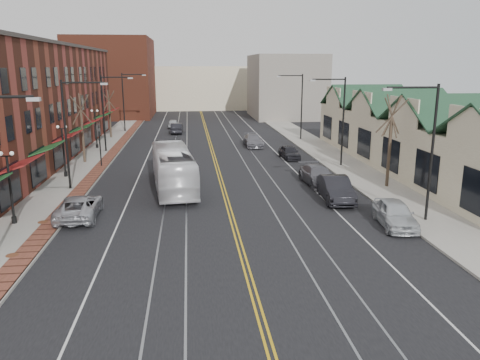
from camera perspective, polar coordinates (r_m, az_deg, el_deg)
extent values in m
plane|color=black|center=(21.49, 0.97, -11.37)|extent=(160.00, 160.00, 0.00)
cube|color=gray|center=(41.44, -19.37, 0.36)|extent=(4.00, 120.00, 0.15)
cube|color=gray|center=(42.85, 13.65, 1.17)|extent=(4.00, 120.00, 0.15)
cube|color=brown|center=(49.30, -26.10, 8.17)|extent=(10.00, 50.00, 11.00)
cube|color=beige|center=(44.83, 21.07, 4.09)|extent=(8.00, 36.00, 4.60)
cube|color=brown|center=(90.34, -15.19, 11.95)|extent=(14.00, 18.00, 14.00)
cube|color=beige|center=(104.43, -4.97, 11.18)|extent=(22.00, 14.00, 9.00)
cube|color=slate|center=(86.17, 5.57, 11.29)|extent=(12.00, 16.00, 11.00)
cube|color=#999999|center=(20.26, -23.85, 8.99)|extent=(0.50, 0.25, 0.15)
cylinder|color=black|center=(36.78, -20.48, 5.12)|extent=(0.16, 0.16, 8.00)
cylinder|color=black|center=(36.11, -18.64, 11.20)|extent=(3.00, 0.12, 0.12)
cube|color=#999999|center=(35.83, -16.24, 11.19)|extent=(0.50, 0.25, 0.15)
cylinder|color=black|center=(52.33, -16.30, 7.76)|extent=(0.16, 0.16, 8.00)
cylinder|color=black|center=(51.86, -14.92, 12.02)|extent=(3.00, 0.12, 0.12)
cube|color=#999999|center=(51.67, -13.23, 12.00)|extent=(0.50, 0.25, 0.15)
cylinder|color=black|center=(68.09, -14.03, 9.17)|extent=(0.16, 0.16, 8.00)
cylinder|color=black|center=(67.73, -12.93, 12.43)|extent=(3.00, 0.12, 0.12)
cube|color=#999999|center=(67.58, -11.63, 12.41)|extent=(0.50, 0.25, 0.15)
cylinder|color=black|center=(29.33, 22.35, 2.95)|extent=(0.16, 0.16, 8.00)
cylinder|color=black|center=(28.23, 20.34, 10.54)|extent=(3.00, 0.12, 0.12)
cube|color=#999999|center=(27.61, 17.48, 10.49)|extent=(0.50, 0.25, 0.15)
cylinder|color=black|center=(43.88, 12.46, 6.93)|extent=(0.16, 0.16, 8.00)
cylinder|color=black|center=(43.16, 10.79, 11.97)|extent=(3.00, 0.12, 0.12)
cube|color=#999999|center=(42.75, 8.82, 11.90)|extent=(0.50, 0.25, 0.15)
cylinder|color=black|center=(59.19, 7.53, 8.83)|extent=(0.16, 0.16, 8.00)
cylinder|color=black|center=(58.65, 6.18, 12.54)|extent=(3.00, 0.12, 0.12)
cube|color=#999999|center=(58.35, 4.71, 12.47)|extent=(0.50, 0.25, 0.15)
cylinder|color=black|center=(30.48, -25.82, -4.39)|extent=(0.28, 0.28, 0.40)
cylinder|color=black|center=(30.01, -26.17, -1.12)|extent=(0.14, 0.14, 4.00)
cube|color=black|center=(29.61, -26.58, 2.62)|extent=(0.60, 0.06, 0.06)
sphere|color=white|center=(29.69, -27.16, 2.88)|extent=(0.24, 0.24, 0.24)
sphere|color=white|center=(29.48, -26.07, 2.93)|extent=(0.24, 0.24, 0.24)
cylinder|color=black|center=(41.57, -20.47, 0.69)|extent=(0.28, 0.28, 0.40)
cylinder|color=black|center=(41.23, -20.68, 3.13)|extent=(0.14, 0.14, 4.00)
cube|color=black|center=(40.94, -20.92, 5.88)|extent=(0.60, 0.06, 0.06)
sphere|color=white|center=(41.00, -21.34, 6.07)|extent=(0.24, 0.24, 0.24)
sphere|color=white|center=(40.85, -20.53, 6.11)|extent=(0.24, 0.24, 0.24)
cylinder|color=black|center=(55.00, -17.02, 3.98)|extent=(0.28, 0.28, 0.40)
cylinder|color=black|center=(54.74, -17.15, 5.84)|extent=(0.14, 0.14, 4.00)
cube|color=black|center=(54.52, -17.30, 7.92)|extent=(0.60, 0.06, 0.06)
sphere|color=white|center=(54.56, -17.63, 8.05)|extent=(0.24, 0.24, 0.24)
sphere|color=white|center=(54.45, -17.00, 8.09)|extent=(0.24, 0.24, 0.24)
cylinder|color=#382B21|center=(46.85, -18.61, 5.04)|extent=(0.24, 0.24, 4.90)
cylinder|color=#382B21|center=(46.57, -18.85, 8.14)|extent=(0.58, 1.37, 2.90)
cylinder|color=#382B21|center=(46.57, -18.85, 8.14)|extent=(1.60, 0.66, 2.78)
cylinder|color=#382B21|center=(46.57, -18.85, 8.14)|extent=(0.53, 1.23, 2.96)
cylinder|color=#382B21|center=(46.57, -18.85, 8.14)|extent=(1.69, 1.03, 2.64)
cylinder|color=#382B21|center=(46.57, -18.85, 8.14)|extent=(1.78, 1.29, 2.48)
cylinder|color=#382B21|center=(62.48, -15.56, 7.11)|extent=(0.24, 0.24, 4.55)
cylinder|color=#382B21|center=(62.27, -15.70, 9.28)|extent=(0.55, 1.28, 2.69)
cylinder|color=#382B21|center=(62.27, -15.70, 9.28)|extent=(1.49, 0.62, 2.58)
cylinder|color=#382B21|center=(62.27, -15.70, 9.28)|extent=(0.50, 1.15, 2.75)
cylinder|color=#382B21|center=(62.27, -15.70, 9.28)|extent=(1.57, 0.97, 2.45)
cylinder|color=#382B21|center=(62.27, -15.70, 9.28)|extent=(1.66, 1.20, 2.30)
cylinder|color=#382B21|center=(37.06, 17.72, 3.24)|extent=(0.24, 0.24, 5.25)
cylinder|color=#382B21|center=(36.69, 18.03, 7.42)|extent=(0.61, 1.46, 3.10)
cylinder|color=#382B21|center=(36.69, 18.03, 7.42)|extent=(1.70, 0.70, 2.97)
cylinder|color=#382B21|center=(36.69, 18.03, 7.42)|extent=(0.56, 1.31, 3.17)
cylinder|color=#382B21|center=(36.69, 18.03, 7.42)|extent=(1.80, 1.10, 2.82)
cylinder|color=#382B21|center=(36.69, 18.03, 7.42)|extent=(1.90, 1.37, 2.65)
cylinder|color=#592D19|center=(25.57, -26.02, -8.24)|extent=(0.60, 0.60, 0.02)
cylinder|color=#592D19|center=(30.03, -22.90, -4.74)|extent=(0.60, 0.60, 0.02)
cylinder|color=black|center=(44.67, -16.67, 3.68)|extent=(0.12, 0.12, 3.20)
imported|color=black|center=(44.41, -16.83, 5.90)|extent=(0.18, 0.15, 0.90)
imported|color=white|center=(35.73, -8.17, 1.42)|extent=(3.82, 11.52, 3.15)
imported|color=#B3B4BB|center=(30.33, -19.02, -3.11)|extent=(2.57, 5.23, 1.43)
imported|color=silver|center=(28.66, 18.36, -3.92)|extent=(2.37, 4.70, 1.54)
imported|color=black|center=(32.97, 11.58, -1.08)|extent=(2.18, 5.23, 1.68)
imported|color=slate|center=(37.25, 9.46, 0.56)|extent=(2.36, 5.20, 1.48)
imported|color=#222228|center=(47.30, 6.04, 3.39)|extent=(1.79, 3.99, 1.33)
imported|color=black|center=(65.62, -7.68, 6.28)|extent=(1.67, 4.36, 1.42)
imported|color=slate|center=(54.29, 1.62, 4.84)|extent=(2.04, 4.88, 1.41)
imported|color=#B5B8BD|center=(71.50, -8.13, 6.82)|extent=(1.71, 3.90, 1.31)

